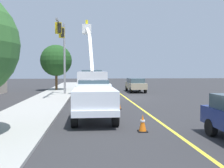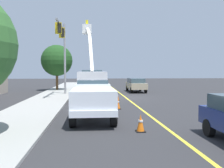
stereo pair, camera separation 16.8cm
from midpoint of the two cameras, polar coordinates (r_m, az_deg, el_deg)
The scene contains 12 objects.
ground at distance 24.13m, azimuth 3.36°, elevation -3.13°, with size 120.00×120.00×0.00m, color #2D2D30.
sidewalk_far_side at distance 24.16m, azimuth -13.75°, elevation -3.06°, with size 60.00×3.60×0.12m, color #9E9E99.
lane_centre_stripe at distance 24.13m, azimuth 3.36°, elevation -3.12°, with size 50.00×0.16×0.01m, color yellow.
utility_bucket_truck at distance 24.10m, azimuth -4.47°, elevation 0.73°, with size 8.21×2.61×7.68m.
service_pickup_truck at distance 13.26m, azimuth -4.08°, elevation -3.36°, with size 5.61×2.20×2.06m.
passing_minivan at distance 30.56m, azimuth 5.72°, elevation -0.01°, with size 4.81×1.96×1.69m.
traffic_cone_leading at distance 10.71m, azimuth 7.07°, elevation -8.98°, with size 0.40×0.40×0.75m.
traffic_cone_mid_front at distance 16.81m, azimuth 1.64°, elevation -4.46°, with size 0.40×0.40×0.82m.
traffic_cone_mid_rear at distance 21.79m, azimuth 1.41°, elevation -2.87°, with size 0.40×0.40×0.71m.
traffic_cone_trailing at distance 28.23m, azimuth -0.97°, elevation -1.46°, with size 0.40×0.40×0.76m.
traffic_signal_mast at distance 25.54m, azimuth -11.09°, elevation 8.95°, with size 6.54×0.57×7.65m.
street_tree_right at distance 33.15m, azimuth -12.50°, elevation 5.32°, with size 4.07×4.07×6.00m.
Camera 2 is at (-23.74, 3.43, 2.60)m, focal length 39.55 mm.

